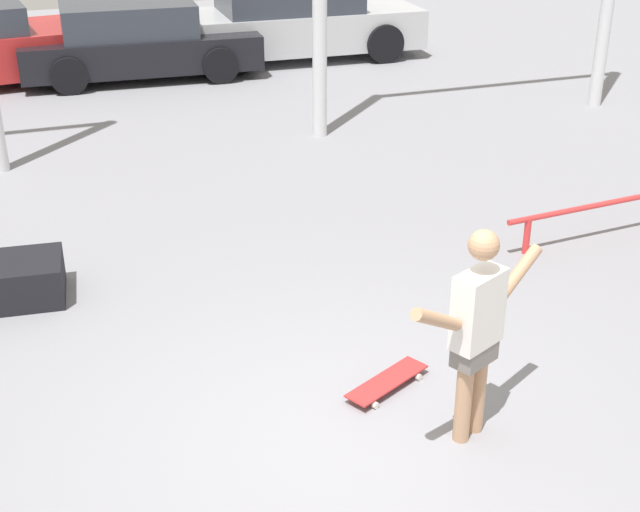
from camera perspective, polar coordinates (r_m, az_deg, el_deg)
name	(u,v)px	position (r m, az deg, el deg)	size (l,w,h in m)	color
ground_plane	(345,443)	(6.49, 1.63, -11.85)	(36.00, 36.00, 0.00)	gray
skateboarder	(477,326)	(6.16, 9.99, -4.46)	(1.29, 0.68, 1.61)	tan
skateboard	(387,381)	(7.02, 4.31, -8.01)	(0.79, 0.54, 0.08)	red
grind_rail	(615,206)	(9.96, 18.38, 3.05)	(2.73, 0.30, 0.41)	red
parked_car_black	(136,40)	(16.20, -11.69, 13.36)	(4.12, 2.16, 1.29)	black
parked_car_silver	(296,21)	(17.17, -1.54, 14.78)	(4.57, 1.97, 1.40)	#B7BABF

